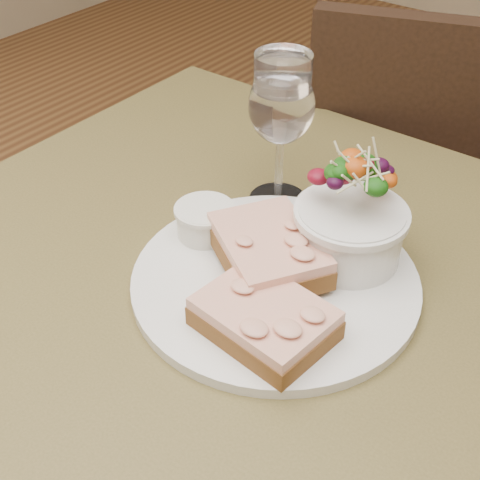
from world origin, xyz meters
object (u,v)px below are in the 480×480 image
Objects in this scene: dinner_plate at (275,281)px; wine_glass at (281,110)px; cafe_table at (235,348)px; chair_far at (411,279)px; ramekin at (205,219)px; salad_bowl at (352,211)px; sandwich_back at (268,250)px; sandwich_front at (264,318)px.

wine_glass is (-0.09, 0.13, 0.12)m from dinner_plate.
cafe_table is 0.28m from wine_glass.
cafe_table is 2.66× the size of dinner_plate.
chair_far is 14.38× the size of ramekin.
chair_far is at bearing 95.80° from dinner_plate.
ramekin is at bearing -157.31° from salad_bowl.
wine_glass is (-0.13, 0.06, 0.05)m from salad_bowl.
sandwich_back is (-0.01, 0.01, 0.03)m from dinner_plate.
ramekin is at bearing 152.69° from cafe_table.
salad_bowl reaches higher than sandwich_front.
chair_far is 0.76m from salad_bowl.
wine_glass is at bearing 152.79° from sandwich_back.
cafe_table is 5.05× the size of sandwich_back.
sandwich_front is 0.15m from salad_bowl.
dinner_plate is at bearing -6.94° from ramekin.
sandwich_back reaches higher than dinner_plate.
salad_bowl is 0.15m from wine_glass.
chair_far is 0.85m from sandwich_front.
wine_glass reaches higher than dinner_plate.
salad_bowl reaches higher than ramekin.
sandwich_front is 0.26m from wine_glass.
sandwich_front is 0.75× the size of wine_glass.
ramekin is (-0.09, 0.01, -0.01)m from sandwich_back.
dinner_plate is 0.03m from sandwich_back.
dinner_plate is at bearing 76.14° from chair_far.
sandwich_front is at bearing -24.59° from sandwich_back.
salad_bowl is 0.73× the size of wine_glass.
sandwich_back is (-0.05, 0.08, 0.01)m from sandwich_front.
dinner_plate is (0.06, -0.62, 0.46)m from chair_far.
chair_far is 5.14× the size of wine_glass.
sandwich_front is 0.83× the size of sandwich_back.
cafe_table is 0.14m from sandwich_back.
sandwich_back is at bearing 51.65° from cafe_table.
cafe_table is 6.30× the size of salad_bowl.
ramekin is 0.16m from salad_bowl.
cafe_table is 0.89× the size of chair_far.
cafe_table is 4.57× the size of wine_glass.
dinner_plate is at bearing 123.65° from sandwich_front.
chair_far reaches higher than sandwich_back.
dinner_plate is 2.30× the size of sandwich_front.
ramekin is at bearing 173.06° from dinner_plate.
chair_far is at bearing 92.33° from cafe_table.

